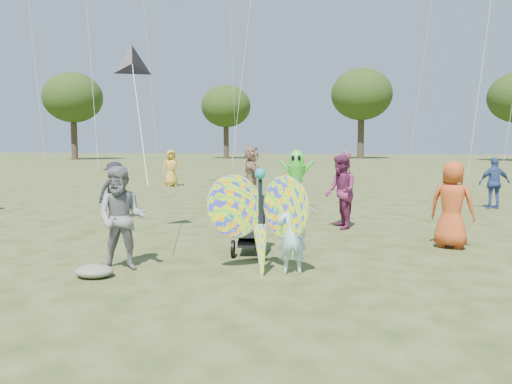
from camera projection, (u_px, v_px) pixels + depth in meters
ground at (249, 279)px, 7.12m from camera, size 160.00×160.00×0.00m
child_girl at (292, 235)px, 7.34m from camera, size 0.46×0.34×1.16m
adult_man at (121, 218)px, 7.59m from camera, size 0.85×0.71×1.59m
grey_bag at (94, 271)px, 7.21m from camera, size 0.56×0.46×0.18m
crowd_a at (452, 205)px, 9.16m from camera, size 0.93×0.78×1.61m
crowd_b at (115, 191)px, 12.51m from camera, size 0.93×1.09×1.46m
crowd_c at (494, 183)px, 14.60m from camera, size 0.94×0.53×1.52m
crowd_d at (251, 172)px, 17.24m from camera, size 1.13×1.79×1.84m
crowd_e at (341, 192)px, 11.23m from camera, size 0.86×0.97×1.69m
crowd_g at (171, 168)px, 22.14m from camera, size 0.95×0.87×1.62m
crowd_j at (346, 168)px, 22.98m from camera, size 0.60×1.50×1.58m
jogging_stroller at (252, 219)px, 8.74m from camera, size 0.57×1.09×1.09m
butterfly_kite at (260, 221)px, 7.34m from camera, size 1.74×0.75×1.77m
delta_kite_rig at (132, 65)px, 9.67m from camera, size 1.67×2.48×2.60m
alien_kite at (297, 176)px, 14.49m from camera, size 1.12×0.69×1.74m
tree_line at (380, 93)px, 49.63m from camera, size 91.78×33.60×10.79m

